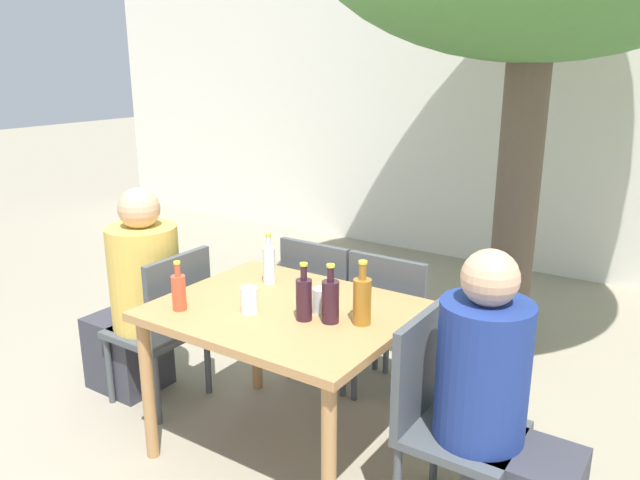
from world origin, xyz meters
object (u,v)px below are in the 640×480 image
object	(u,v)px
patio_chair_1	(443,410)
patio_chair_3	(395,320)
patio_chair_0	(167,321)
patio_chair_2	(325,303)
person_seated_0	(138,302)
dining_table_front	(284,326)
person_seated_1	(500,417)
amber_bottle_1	(362,300)
water_bottle_4	(269,264)
drinking_glass_1	(249,300)
soda_bottle_3	(179,291)
drinking_glass_0	(321,301)
wine_bottle_2	(330,300)
wine_bottle_0	(304,298)

from	to	relation	value
patio_chair_1	patio_chair_3	size ratio (longest dim) A/B	1.00
patio_chair_0	patio_chair_2	xyz separation A→B (m)	(0.57, 0.69, 0.00)
person_seated_0	dining_table_front	bearing A→B (deg)	90.00
patio_chair_2	person_seated_1	world-z (taller)	person_seated_1
patio_chair_3	person_seated_1	distance (m)	1.06
patio_chair_1	patio_chair_3	distance (m)	0.90
person_seated_1	amber_bottle_1	world-z (taller)	person_seated_1
patio_chair_2	water_bottle_4	xyz separation A→B (m)	(-0.03, -0.47, 0.36)
patio_chair_1	dining_table_front	bearing A→B (deg)	90.00
drinking_glass_1	person_seated_0	bearing A→B (deg)	171.73
soda_bottle_3	patio_chair_1	bearing A→B (deg)	13.68
water_bottle_4	soda_bottle_3	bearing A→B (deg)	-103.62
water_bottle_4	drinking_glass_0	size ratio (longest dim) A/B	2.29
amber_bottle_1	soda_bottle_3	bearing A→B (deg)	-156.98
person_seated_1	wine_bottle_2	size ratio (longest dim) A/B	4.53
wine_bottle_2	person_seated_0	bearing A→B (deg)	179.03
wine_bottle_0	drinking_glass_0	size ratio (longest dim) A/B	2.29
person_seated_0	drinking_glass_1	xyz separation A→B (m)	(0.94, -0.14, 0.27)
wine_bottle_0	soda_bottle_3	size ratio (longest dim) A/B	1.13
person_seated_1	wine_bottle_2	distance (m)	0.83
dining_table_front	drinking_glass_0	xyz separation A→B (m)	(0.18, 0.04, 0.15)
wine_bottle_0	amber_bottle_1	distance (m)	0.25
person_seated_0	amber_bottle_1	size ratio (longest dim) A/B	4.25
dining_table_front	drinking_glass_0	bearing A→B (deg)	13.80
dining_table_front	person_seated_1	world-z (taller)	person_seated_1
patio_chair_3	wine_bottle_2	world-z (taller)	wine_bottle_2
person_seated_0	water_bottle_4	size ratio (longest dim) A/B	4.63
patio_chair_2	water_bottle_4	distance (m)	0.60
patio_chair_0	person_seated_1	distance (m)	1.83
patio_chair_3	person_seated_0	xyz separation A→B (m)	(-1.25, -0.69, 0.06)
person_seated_0	water_bottle_4	distance (m)	0.86
soda_bottle_3	drinking_glass_0	xyz separation A→B (m)	(0.55, 0.33, -0.03)
wine_bottle_0	wine_bottle_2	distance (m)	0.12
water_bottle_4	dining_table_front	bearing A→B (deg)	-40.40
patio_chair_2	patio_chair_3	distance (m)	0.46
amber_bottle_1	drinking_glass_1	size ratio (longest dim) A/B	2.40
patio_chair_1	person_seated_1	world-z (taller)	person_seated_1
wine_bottle_0	patio_chair_0	bearing A→B (deg)	176.19
patio_chair_1	soda_bottle_3	bearing A→B (deg)	103.68
person_seated_1	water_bottle_4	size ratio (longest dim) A/B	4.58
soda_bottle_3	drinking_glass_1	world-z (taller)	soda_bottle_3
drinking_glass_1	soda_bottle_3	bearing A→B (deg)	-152.31
water_bottle_4	drinking_glass_0	world-z (taller)	water_bottle_4
patio_chair_0	person_seated_1	world-z (taller)	person_seated_1
patio_chair_1	soda_bottle_3	size ratio (longest dim) A/B	3.81
person_seated_0	drinking_glass_1	world-z (taller)	person_seated_0
wine_bottle_0	dining_table_front	bearing A→B (deg)	158.09
dining_table_front	drinking_glass_0	size ratio (longest dim) A/B	9.95
person_seated_1	wine_bottle_0	bearing A→B (deg)	94.20
water_bottle_4	person_seated_1	bearing A→B (deg)	-9.61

